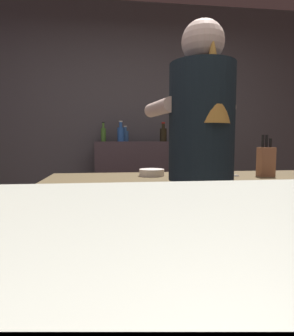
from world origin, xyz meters
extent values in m
cube|color=#4B474A|center=(0.00, 2.20, 1.35)|extent=(5.20, 0.10, 2.70)
cube|color=brown|center=(0.35, 0.69, 0.44)|extent=(2.10, 0.60, 0.89)
cube|color=#3F3138|center=(0.03, 1.92, 0.56)|extent=(0.94, 0.36, 1.13)
cube|color=#253538|center=(0.20, 0.24, 0.46)|extent=(0.28, 0.20, 0.92)
cylinder|color=black|center=(0.20, 0.24, 1.22)|extent=(0.34, 0.34, 0.60)
sphere|color=#C6A695|center=(0.20, 0.24, 1.64)|extent=(0.22, 0.22, 0.22)
cone|color=#B27A33|center=(0.22, 0.14, 1.43)|extent=(0.18, 0.18, 0.42)
cylinder|color=#C6A695|center=(0.00, 0.36, 1.32)|extent=(0.14, 0.33, 0.08)
cylinder|color=#C6A695|center=(0.34, 0.42, 1.32)|extent=(0.14, 0.33, 0.08)
cube|color=#8F593C|center=(0.78, 0.61, 0.99)|extent=(0.10, 0.08, 0.20)
cylinder|color=black|center=(0.75, 0.61, 1.13)|extent=(0.02, 0.02, 0.08)
cylinder|color=black|center=(0.78, 0.61, 1.13)|extent=(0.02, 0.02, 0.08)
cylinder|color=black|center=(0.81, 0.61, 1.12)|extent=(0.02, 0.02, 0.06)
cylinder|color=silver|center=(0.01, 0.74, 0.91)|extent=(0.17, 0.17, 0.05)
cube|color=silver|center=(0.48, 0.64, 0.89)|extent=(0.24, 0.07, 0.01)
cylinder|color=#345C94|center=(-0.11, 1.99, 1.19)|extent=(0.07, 0.07, 0.12)
cylinder|color=#345C94|center=(-0.11, 1.99, 1.27)|extent=(0.03, 0.03, 0.04)
cylinder|color=silver|center=(-0.11, 1.99, 1.29)|extent=(0.04, 0.04, 0.01)
cylinder|color=#4D812E|center=(-0.35, 2.01, 1.20)|extent=(0.05, 0.05, 0.15)
cylinder|color=#4D812E|center=(-0.35, 2.01, 1.30)|extent=(0.02, 0.02, 0.06)
cylinder|color=black|center=(-0.35, 2.01, 1.34)|extent=(0.03, 0.03, 0.01)
cylinder|color=#29559F|center=(-0.17, 1.87, 1.20)|extent=(0.07, 0.07, 0.15)
cylinder|color=#29559F|center=(-0.17, 1.87, 1.30)|extent=(0.03, 0.03, 0.06)
cylinder|color=silver|center=(-0.17, 1.87, 1.34)|extent=(0.04, 0.04, 0.01)
cylinder|color=black|center=(0.29, 1.86, 1.20)|extent=(0.08, 0.08, 0.14)
cylinder|color=black|center=(0.29, 1.86, 1.29)|extent=(0.03, 0.03, 0.05)
cylinder|color=red|center=(0.29, 1.86, 1.33)|extent=(0.04, 0.04, 0.01)
camera|label=1|loc=(-0.27, -1.24, 1.13)|focal=30.92mm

